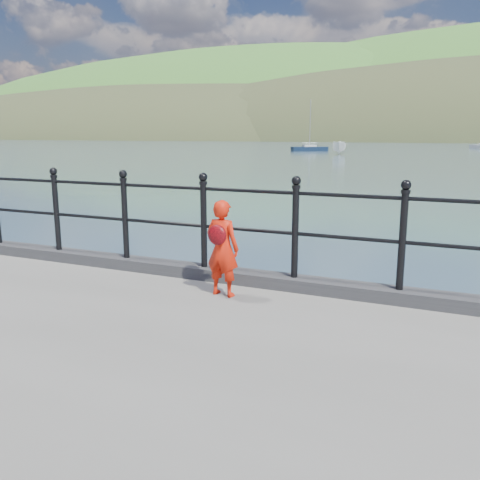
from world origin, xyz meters
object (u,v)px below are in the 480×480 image
at_px(railing, 248,218).
at_px(child, 222,248).
at_px(sailboat_left, 309,149).
at_px(launch_white, 339,148).

distance_m(railing, child, 0.61).
height_order(child, sailboat_left, sailboat_left).
xyz_separation_m(launch_white, sailboat_left, (-7.12, 10.46, -0.56)).
bearing_deg(launch_white, sailboat_left, 113.15).
bearing_deg(sailboat_left, child, -108.55).
bearing_deg(railing, launch_white, 101.83).
distance_m(launch_white, sailboat_left, 12.66).
distance_m(child, sailboat_left, 76.16).
height_order(railing, launch_white, railing).
distance_m(child, launch_white, 64.32).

